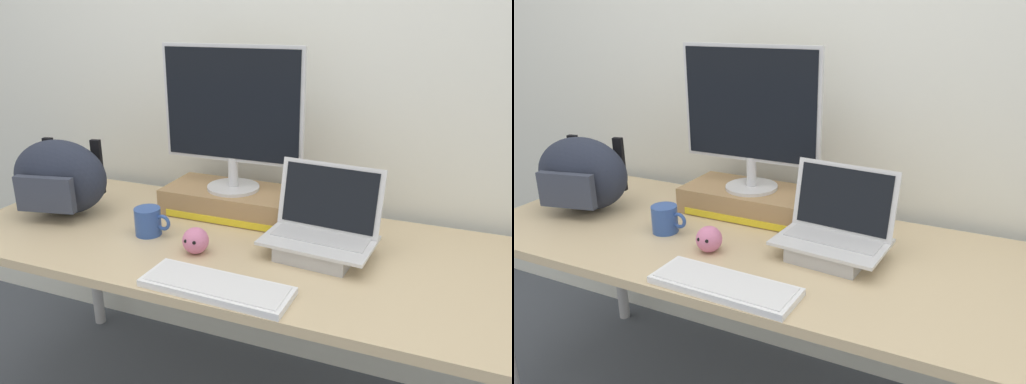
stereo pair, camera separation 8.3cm
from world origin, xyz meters
TOP-DOWN VIEW (x-y plane):
  - back_wall at (0.00, 0.48)m, footprint 7.00×0.10m
  - desk at (0.00, 0.00)m, footprint 2.04×0.76m
  - toner_box_yellow at (-0.18, 0.22)m, footprint 0.50×0.25m
  - desktop_monitor at (-0.18, 0.22)m, footprint 0.52×0.19m
  - open_laptop at (0.21, 0.02)m, footprint 0.35×0.24m
  - external_keyboard at (0.01, -0.30)m, footprint 0.42×0.15m
  - messenger_backpack at (-0.76, -0.02)m, footprint 0.38×0.28m
  - coffee_mug at (-0.36, -0.06)m, footprint 0.13×0.09m
  - plush_toy at (-0.15, -0.12)m, footprint 0.08×0.08m

SIDE VIEW (x-z plane):
  - desk at x=0.00m, z-range 0.30..1.04m
  - external_keyboard at x=0.01m, z-range 0.73..0.76m
  - plush_toy at x=-0.15m, z-range 0.73..0.82m
  - coffee_mug at x=-0.36m, z-range 0.73..0.83m
  - toner_box_yellow at x=-0.18m, z-range 0.73..0.83m
  - open_laptop at x=0.21m, z-range 0.65..0.92m
  - messenger_backpack at x=-0.76m, z-range 0.73..1.01m
  - desktop_monitor at x=-0.18m, z-range 0.85..1.36m
  - back_wall at x=0.00m, z-range 0.00..2.60m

